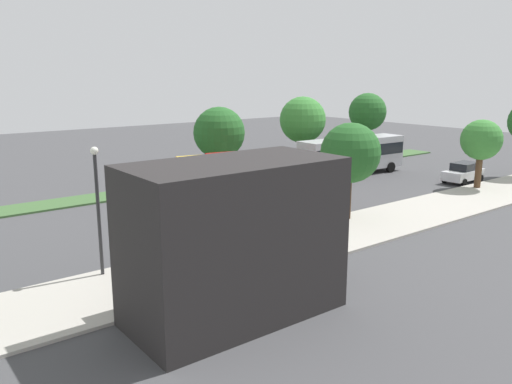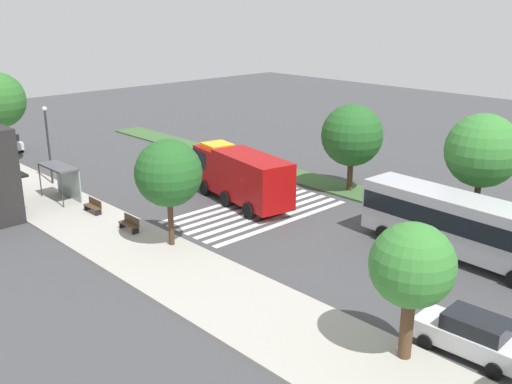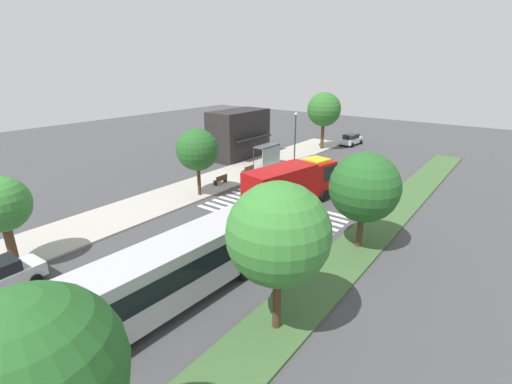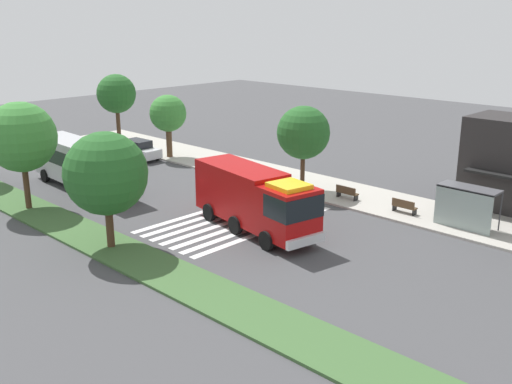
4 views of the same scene
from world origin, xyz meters
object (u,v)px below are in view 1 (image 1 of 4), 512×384
(bench_west_of_shelter, at_px, (315,223))
(median_tree_center, at_px, (219,133))
(sidewalk_tree_west, at_px, (481,140))
(median_tree_west, at_px, (303,120))
(parked_car_west, at_px, (464,172))
(bench_near_shelter, at_px, (255,237))
(median_tree_far_west, at_px, (368,112))
(fire_truck, at_px, (233,176))
(street_lamp, at_px, (98,200))
(sidewalk_tree_center, at_px, (350,153))
(bus_stop_shelter, at_px, (190,227))
(transit_bus, at_px, (352,153))

(bench_west_of_shelter, relative_size, median_tree_center, 0.25)
(sidewalk_tree_west, relative_size, median_tree_west, 0.79)
(parked_car_west, relative_size, median_tree_center, 0.68)
(bench_near_shelter, relative_size, sidewalk_tree_west, 0.29)
(bench_near_shelter, bearing_deg, median_tree_far_west, -149.83)
(fire_truck, xyz_separation_m, bench_near_shelter, (4.70, 8.72, -1.48))
(parked_car_west, distance_m, street_lamp, 33.35)
(median_tree_west, xyz_separation_m, median_tree_center, (9.78, 0.00, -0.61))
(median_tree_far_west, bearing_deg, bench_west_of_shelter, 34.69)
(street_lamp, bearing_deg, parked_car_west, -176.89)
(sidewalk_tree_west, relative_size, sidewalk_tree_center, 0.90)
(bus_stop_shelter, distance_m, bench_near_shelter, 4.20)
(transit_bus, bearing_deg, median_tree_west, 109.76)
(fire_truck, bearing_deg, transit_bus, -160.98)
(sidewalk_tree_center, distance_m, median_tree_far_west, 25.32)
(transit_bus, bearing_deg, bus_stop_shelter, -152.60)
(parked_car_west, bearing_deg, bench_near_shelter, 3.75)
(bench_near_shelter, height_order, sidewalk_tree_center, sidewalk_tree_center)
(fire_truck, distance_m, transit_bus, 15.44)
(bus_stop_shelter, bearing_deg, median_tree_center, -127.80)
(street_lamp, bearing_deg, median_tree_center, -137.70)
(transit_bus, height_order, bench_west_of_shelter, transit_bus)
(fire_truck, bearing_deg, median_tree_far_west, -151.93)
(fire_truck, relative_size, sidewalk_tree_center, 1.59)
(bench_near_shelter, distance_m, median_tree_center, 18.71)
(transit_bus, xyz_separation_m, bench_near_shelter, (19.95, 11.10, -1.46))
(street_lamp, height_order, median_tree_center, median_tree_center)
(median_tree_center, bearing_deg, bus_stop_shelter, 52.20)
(transit_bus, height_order, median_tree_center, median_tree_center)
(parked_car_west, height_order, sidewalk_tree_center, sidewalk_tree_center)
(street_lamp, xyz_separation_m, median_tree_center, (-16.75, -15.24, 0.59))
(transit_bus, xyz_separation_m, sidewalk_tree_center, (11.97, 10.53, 2.33))
(bench_near_shelter, xyz_separation_m, median_tree_west, (-18.36, -16.21, 4.27))
(transit_bus, distance_m, street_lamp, 29.92)
(bus_stop_shelter, bearing_deg, parked_car_west, -174.51)
(median_tree_center, bearing_deg, transit_bus, 155.77)
(transit_bus, distance_m, median_tree_center, 12.65)
(bench_west_of_shelter, xyz_separation_m, median_tree_center, (-4.13, -16.21, 3.66))
(sidewalk_tree_center, height_order, median_tree_far_west, median_tree_far_west)
(parked_car_west, relative_size, bench_near_shelter, 2.70)
(transit_bus, xyz_separation_m, street_lamp, (28.11, 10.13, 1.61))
(transit_bus, distance_m, bench_west_of_shelter, 19.11)
(median_tree_center, bearing_deg, median_tree_far_west, -180.00)
(bench_west_of_shelter, relative_size, sidewalk_tree_center, 0.26)
(street_lamp, bearing_deg, transit_bus, -160.19)
(median_tree_far_west, relative_size, median_tree_center, 1.12)
(parked_car_west, height_order, bench_west_of_shelter, parked_car_west)
(sidewalk_tree_west, relative_size, median_tree_far_west, 0.78)
(fire_truck, distance_m, median_tree_center, 8.72)
(transit_bus, bearing_deg, median_tree_center, 158.28)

